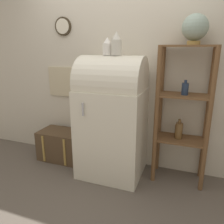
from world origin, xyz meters
TOP-DOWN VIEW (x-y plane):
  - ground_plane at (0.00, 0.00)m, footprint 12.00×12.00m
  - wall_back at (-0.01, 0.57)m, footprint 7.00×0.09m
  - refrigerator at (-0.00, 0.22)m, footprint 0.78×0.69m
  - suitcase_trunk at (-0.82, 0.31)m, footprint 0.62×0.41m
  - shelf_unit at (0.81, 0.36)m, footprint 0.60×0.35m
  - globe at (0.86, 0.37)m, footprint 0.27×0.27m
  - vase_left at (-0.06, 0.22)m, footprint 0.11×0.11m
  - vase_center at (0.06, 0.21)m, footprint 0.12×0.12m

SIDE VIEW (x-z plane):
  - ground_plane at x=0.00m, z-range 0.00..0.00m
  - suitcase_trunk at x=-0.82m, z-range 0.00..0.43m
  - refrigerator at x=0.00m, z-range 0.02..1.51m
  - shelf_unit at x=0.81m, z-range 0.09..1.69m
  - wall_back at x=-0.01m, z-range 0.00..2.70m
  - vase_left at x=-0.06m, z-range 1.48..1.68m
  - vase_center at x=0.06m, z-range 1.48..1.74m
  - globe at x=0.86m, z-range 1.62..1.92m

